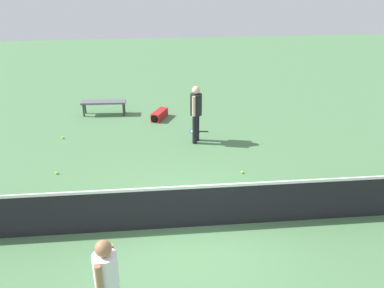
{
  "coord_description": "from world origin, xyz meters",
  "views": [
    {
      "loc": [
        0.59,
        7.02,
        5.18
      ],
      "look_at": [
        -0.32,
        -2.07,
        0.9
      ],
      "focal_mm": 39.14,
      "sensor_mm": 36.0,
      "label": 1
    }
  ],
  "objects_px": {
    "tennis_ball_near_player": "(57,173)",
    "tennis_ball_stray_right": "(180,203)",
    "tennis_ball_baseline": "(36,195)",
    "tennis_ball_by_net": "(63,138)",
    "player_far_side": "(107,282)",
    "equipment_bag": "(159,115)",
    "tennis_ball_midcourt": "(275,200)",
    "tennis_racket_near_player": "(196,131)",
    "courtside_bench": "(104,103)",
    "player_near_side": "(196,110)",
    "tennis_ball_stray_left": "(242,172)"
  },
  "relations": [
    {
      "from": "equipment_bag",
      "to": "tennis_ball_near_player",
      "type": "bearing_deg",
      "value": 52.5
    },
    {
      "from": "tennis_ball_midcourt",
      "to": "tennis_ball_stray_left",
      "type": "xyz_separation_m",
      "value": [
        0.46,
        -1.36,
        0.0
      ]
    },
    {
      "from": "tennis_ball_stray_right",
      "to": "courtside_bench",
      "type": "relative_size",
      "value": 0.04
    },
    {
      "from": "player_far_side",
      "to": "tennis_ball_stray_left",
      "type": "xyz_separation_m",
      "value": [
        -2.92,
        -4.61,
        -0.98
      ]
    },
    {
      "from": "tennis_ball_midcourt",
      "to": "tennis_ball_stray_left",
      "type": "bearing_deg",
      "value": -71.36
    },
    {
      "from": "player_far_side",
      "to": "tennis_ball_midcourt",
      "type": "xyz_separation_m",
      "value": [
        -3.38,
        -3.25,
        -0.98
      ]
    },
    {
      "from": "player_near_side",
      "to": "tennis_ball_stray_left",
      "type": "height_order",
      "value": "player_near_side"
    },
    {
      "from": "player_near_side",
      "to": "tennis_ball_midcourt",
      "type": "relative_size",
      "value": 25.76
    },
    {
      "from": "player_near_side",
      "to": "tennis_ball_baseline",
      "type": "distance_m",
      "value": 4.88
    },
    {
      "from": "player_far_side",
      "to": "tennis_ball_midcourt",
      "type": "distance_m",
      "value": 4.79
    },
    {
      "from": "courtside_bench",
      "to": "equipment_bag",
      "type": "xyz_separation_m",
      "value": [
        -1.85,
        0.63,
        -0.28
      ]
    },
    {
      "from": "tennis_ball_stray_left",
      "to": "equipment_bag",
      "type": "height_order",
      "value": "equipment_bag"
    },
    {
      "from": "courtside_bench",
      "to": "player_far_side",
      "type": "bearing_deg",
      "value": 95.76
    },
    {
      "from": "tennis_ball_by_net",
      "to": "tennis_ball_stray_left",
      "type": "bearing_deg",
      "value": 151.83
    },
    {
      "from": "player_near_side",
      "to": "tennis_ball_baseline",
      "type": "height_order",
      "value": "player_near_side"
    },
    {
      "from": "tennis_ball_near_player",
      "to": "tennis_ball_by_net",
      "type": "bearing_deg",
      "value": -83.85
    },
    {
      "from": "tennis_ball_near_player",
      "to": "equipment_bag",
      "type": "xyz_separation_m",
      "value": [
        -2.69,
        -3.5,
        0.11
      ]
    },
    {
      "from": "player_far_side",
      "to": "tennis_ball_stray_right",
      "type": "bearing_deg",
      "value": -110.41
    },
    {
      "from": "tennis_ball_near_player",
      "to": "tennis_ball_baseline",
      "type": "distance_m",
      "value": 1.07
    },
    {
      "from": "tennis_ball_stray_right",
      "to": "equipment_bag",
      "type": "bearing_deg",
      "value": -86.54
    },
    {
      "from": "tennis_ball_baseline",
      "to": "tennis_ball_stray_right",
      "type": "height_order",
      "value": "same"
    },
    {
      "from": "tennis_ball_stray_right",
      "to": "courtside_bench",
      "type": "bearing_deg",
      "value": -69.6
    },
    {
      "from": "tennis_ball_near_player",
      "to": "tennis_ball_stray_left",
      "type": "xyz_separation_m",
      "value": [
        -4.68,
        0.43,
        0.0
      ]
    },
    {
      "from": "tennis_ball_near_player",
      "to": "courtside_bench",
      "type": "bearing_deg",
      "value": -101.4
    },
    {
      "from": "tennis_racket_near_player",
      "to": "tennis_ball_stray_left",
      "type": "xyz_separation_m",
      "value": [
        -0.89,
        2.77,
        0.02
      ]
    },
    {
      "from": "player_near_side",
      "to": "tennis_ball_stray_right",
      "type": "xyz_separation_m",
      "value": [
        0.71,
        3.3,
        -0.98
      ]
    },
    {
      "from": "player_far_side",
      "to": "tennis_racket_near_player",
      "type": "relative_size",
      "value": 2.83
    },
    {
      "from": "tennis_ball_stray_right",
      "to": "player_near_side",
      "type": "bearing_deg",
      "value": -102.2
    },
    {
      "from": "tennis_ball_stray_right",
      "to": "equipment_bag",
      "type": "relative_size",
      "value": 0.08
    },
    {
      "from": "player_far_side",
      "to": "equipment_bag",
      "type": "xyz_separation_m",
      "value": [
        -0.93,
        -8.55,
        -0.87
      ]
    },
    {
      "from": "player_near_side",
      "to": "player_far_side",
      "type": "distance_m",
      "value": 6.93
    },
    {
      "from": "player_far_side",
      "to": "tennis_ball_by_net",
      "type": "bearing_deg",
      "value": -74.59
    },
    {
      "from": "tennis_ball_near_player",
      "to": "tennis_ball_stray_right",
      "type": "xyz_separation_m",
      "value": [
        -3.0,
        1.7,
        0.0
      ]
    },
    {
      "from": "tennis_racket_near_player",
      "to": "tennis_ball_by_net",
      "type": "bearing_deg",
      "value": 1.88
    },
    {
      "from": "tennis_racket_near_player",
      "to": "tennis_ball_midcourt",
      "type": "xyz_separation_m",
      "value": [
        -1.35,
        4.12,
        0.02
      ]
    },
    {
      "from": "tennis_ball_midcourt",
      "to": "tennis_ball_by_net",
      "type": "bearing_deg",
      "value": -36.59
    },
    {
      "from": "player_near_side",
      "to": "courtside_bench",
      "type": "bearing_deg",
      "value": -41.35
    },
    {
      "from": "tennis_ball_baseline",
      "to": "tennis_ball_by_net",
      "type": "bearing_deg",
      "value": -90.54
    },
    {
      "from": "tennis_ball_by_net",
      "to": "courtside_bench",
      "type": "distance_m",
      "value": 2.24
    },
    {
      "from": "tennis_ball_stray_left",
      "to": "tennis_ball_stray_right",
      "type": "height_order",
      "value": "same"
    },
    {
      "from": "tennis_ball_stray_right",
      "to": "tennis_ball_by_net",
      "type": "bearing_deg",
      "value": -50.27
    },
    {
      "from": "tennis_ball_near_player",
      "to": "tennis_ball_by_net",
      "type": "height_order",
      "value": "same"
    },
    {
      "from": "player_far_side",
      "to": "tennis_ball_midcourt",
      "type": "relative_size",
      "value": 25.76
    },
    {
      "from": "tennis_ball_by_net",
      "to": "equipment_bag",
      "type": "bearing_deg",
      "value": -156.0
    },
    {
      "from": "tennis_racket_near_player",
      "to": "player_near_side",
      "type": "bearing_deg",
      "value": 84.47
    },
    {
      "from": "tennis_ball_baseline",
      "to": "courtside_bench",
      "type": "relative_size",
      "value": 0.04
    },
    {
      "from": "courtside_bench",
      "to": "equipment_bag",
      "type": "relative_size",
      "value": 1.8
    },
    {
      "from": "tennis_racket_near_player",
      "to": "tennis_ball_stray_right",
      "type": "bearing_deg",
      "value": 79.0
    },
    {
      "from": "tennis_ball_by_net",
      "to": "tennis_ball_near_player",
      "type": "bearing_deg",
      "value": 96.15
    },
    {
      "from": "tennis_ball_stray_left",
      "to": "courtside_bench",
      "type": "height_order",
      "value": "courtside_bench"
    }
  ]
}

